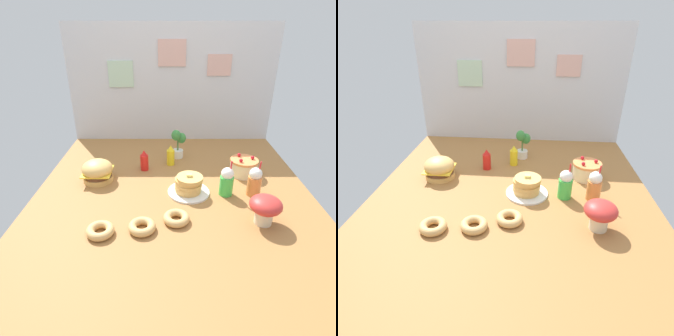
% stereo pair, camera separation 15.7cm
% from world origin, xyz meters
% --- Properties ---
extents(ground_plane, '(1.94, 2.15, 0.02)m').
position_xyz_m(ground_plane, '(0.00, 0.00, -0.01)').
color(ground_plane, '#9E6B38').
extents(back_wall, '(1.94, 0.04, 1.08)m').
position_xyz_m(back_wall, '(-0.00, 1.07, 0.55)').
color(back_wall, silver).
rests_on(back_wall, ground_plane).
extents(burger, '(0.23, 0.23, 0.16)m').
position_xyz_m(burger, '(-0.56, 0.21, 0.08)').
color(burger, '#DBA859').
rests_on(burger, ground_plane).
extents(pancake_stack, '(0.29, 0.29, 0.15)m').
position_xyz_m(pancake_stack, '(0.11, 0.03, 0.06)').
color(pancake_stack, white).
rests_on(pancake_stack, ground_plane).
extents(layer_cake, '(0.21, 0.21, 0.16)m').
position_xyz_m(layer_cake, '(0.55, 0.30, 0.07)').
color(layer_cake, beige).
rests_on(layer_cake, ground_plane).
extents(ketchup_bottle, '(0.07, 0.07, 0.17)m').
position_xyz_m(ketchup_bottle, '(-0.23, 0.38, 0.08)').
color(ketchup_bottle, red).
rests_on(ketchup_bottle, ground_plane).
extents(mustard_bottle, '(0.07, 0.07, 0.17)m').
position_xyz_m(mustard_bottle, '(-0.01, 0.47, 0.08)').
color(mustard_bottle, yellow).
rests_on(mustard_bottle, ground_plane).
extents(cream_soda_cup, '(0.09, 0.09, 0.26)m').
position_xyz_m(cream_soda_cup, '(0.37, 0.01, 0.10)').
color(cream_soda_cup, green).
rests_on(cream_soda_cup, ground_plane).
extents(orange_float_cup, '(0.09, 0.09, 0.26)m').
position_xyz_m(orange_float_cup, '(0.56, 0.01, 0.10)').
color(orange_float_cup, orange).
rests_on(orange_float_cup, ground_plane).
extents(donut_pink_glaze, '(0.16, 0.16, 0.05)m').
position_xyz_m(donut_pink_glaze, '(-0.42, -0.41, 0.03)').
color(donut_pink_glaze, tan).
rests_on(donut_pink_glaze, ground_plane).
extents(donut_chocolate, '(0.16, 0.16, 0.05)m').
position_xyz_m(donut_chocolate, '(-0.19, -0.37, 0.03)').
color(donut_chocolate, tan).
rests_on(donut_chocolate, ground_plane).
extents(donut_vanilla, '(0.16, 0.16, 0.05)m').
position_xyz_m(donut_vanilla, '(0.01, -0.29, 0.03)').
color(donut_vanilla, tan).
rests_on(donut_vanilla, ground_plane).
extents(potted_plant, '(0.13, 0.10, 0.26)m').
position_xyz_m(potted_plant, '(0.05, 0.62, 0.14)').
color(potted_plant, white).
rests_on(potted_plant, ground_plane).
extents(mushroom_stool, '(0.19, 0.19, 0.18)m').
position_xyz_m(mushroom_stool, '(0.53, -0.31, 0.11)').
color(mushroom_stool, beige).
rests_on(mushroom_stool, ground_plane).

